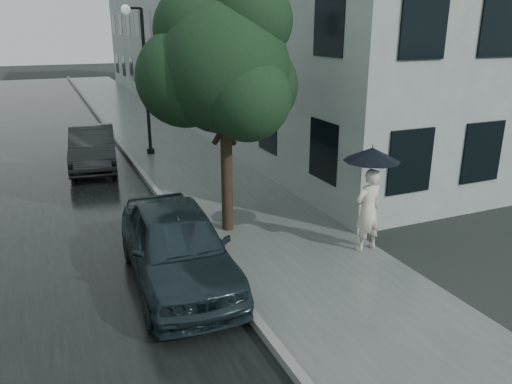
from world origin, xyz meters
name	(u,v)px	position (x,y,z in m)	size (l,w,h in m)	color
ground	(314,281)	(0.00, 0.00, 0.00)	(120.00, 120.00, 0.00)	black
sidewalk	(169,145)	(0.25, 12.00, 0.00)	(3.50, 60.00, 0.01)	slate
kerb_near	(122,148)	(-1.57, 12.00, 0.07)	(0.15, 60.00, 0.15)	slate
asphalt_road	(23,159)	(-5.08, 12.00, 0.00)	(6.85, 60.00, 0.00)	black
building_near	(225,26)	(5.47, 19.50, 4.50)	(7.02, 36.00, 9.00)	#97A49E
pedestrian	(368,210)	(1.70, 0.77, 0.90)	(0.65, 0.43, 1.78)	beige
umbrella	(372,154)	(1.72, 0.81, 2.08)	(1.51, 1.51, 1.33)	black
street_tree	(223,66)	(-0.60, 3.11, 3.72)	(3.64, 3.30, 5.50)	#332619
lamp_post	(141,72)	(-0.85, 10.92, 2.98)	(0.83, 0.42, 5.21)	black
car_near	(177,245)	(-2.32, 0.99, 0.73)	(1.72, 4.28, 1.46)	#19262B
car_far	(93,147)	(-2.84, 9.85, 0.68)	(1.42, 4.08, 1.34)	black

